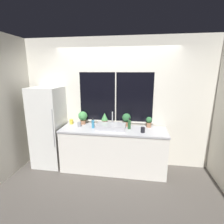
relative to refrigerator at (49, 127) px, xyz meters
name	(u,v)px	position (x,y,z in m)	size (l,w,h in m)	color
ground_plane	(111,177)	(1.41, -0.34, -0.85)	(14.00, 14.00, 0.00)	#4C4742
wall_back	(116,103)	(1.41, 0.34, 0.50)	(8.00, 0.09, 2.70)	silver
wall_left	(49,96)	(-0.58, 1.16, 0.50)	(0.06, 7.00, 2.70)	silver
wall_right	(202,99)	(3.41, 1.16, 0.50)	(0.06, 7.00, 2.70)	silver
counter	(113,149)	(1.41, -0.04, -0.41)	(2.12, 0.64, 0.89)	white
refrigerator	(49,127)	(0.00, 0.00, 0.00)	(0.61, 0.64, 1.70)	silver
sink	(111,126)	(1.36, -0.01, 0.08)	(0.58, 0.40, 0.30)	#ADADB2
potted_plant_far_left	(83,117)	(0.71, 0.20, 0.20)	(0.20, 0.20, 0.28)	#9E6B4C
potted_plant_center_left	(105,118)	(1.19, 0.20, 0.19)	(0.14, 0.14, 0.27)	#9E6B4C
potted_plant_center_right	(126,119)	(1.66, 0.20, 0.20)	(0.18, 0.18, 0.27)	#9E6B4C
potted_plant_far_right	(149,121)	(2.12, 0.20, 0.16)	(0.13, 0.13, 0.22)	#9E6B4C
soap_bottle	(93,124)	(0.99, -0.03, 0.13)	(0.06, 0.06, 0.21)	teal
bottle_tall	(129,124)	(1.73, 0.03, 0.13)	(0.06, 0.06, 0.23)	#235128
mug_black	(143,130)	(1.99, -0.15, 0.09)	(0.08, 0.08, 0.10)	black
mug_yellow	(71,122)	(0.45, 0.17, 0.09)	(0.08, 0.08, 0.10)	gold
mug_grey	(79,124)	(0.69, 0.02, 0.09)	(0.08, 0.08, 0.10)	gray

